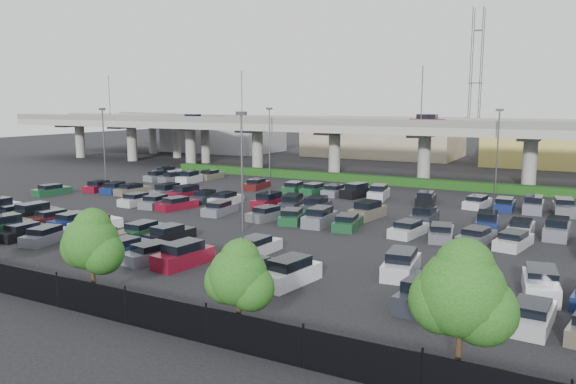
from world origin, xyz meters
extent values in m
plane|color=black|center=(0.00, 0.00, 0.00)|extent=(280.00, 280.00, 0.00)
cube|color=#999991|center=(0.00, 32.00, 7.25)|extent=(150.00, 13.00, 1.10)
cube|color=slate|center=(0.00, 25.75, 8.30)|extent=(150.00, 0.50, 1.00)
cube|color=slate|center=(0.00, 38.25, 8.30)|extent=(150.00, 0.50, 1.00)
cylinder|color=#999991|center=(-65.00, 32.00, 3.35)|extent=(1.80, 1.80, 6.70)
cube|color=slate|center=(-65.00, 32.00, 6.50)|extent=(2.60, 9.75, 0.50)
cylinder|color=#999991|center=(-51.00, 32.00, 3.35)|extent=(1.80, 1.80, 6.70)
cube|color=slate|center=(-51.00, 32.00, 6.50)|extent=(2.60, 9.75, 0.50)
cylinder|color=#999991|center=(-37.00, 32.00, 3.35)|extent=(1.80, 1.80, 6.70)
cube|color=slate|center=(-37.00, 32.00, 6.50)|extent=(2.60, 9.75, 0.50)
cylinder|color=#999991|center=(-23.00, 32.00, 3.35)|extent=(1.80, 1.80, 6.70)
cube|color=slate|center=(-23.00, 32.00, 6.50)|extent=(2.60, 9.75, 0.50)
cylinder|color=#999991|center=(-9.00, 32.00, 3.35)|extent=(1.80, 1.80, 6.70)
cube|color=slate|center=(-9.00, 32.00, 6.50)|extent=(2.60, 9.75, 0.50)
cylinder|color=#999991|center=(5.00, 32.00, 3.35)|extent=(1.80, 1.80, 6.70)
cube|color=slate|center=(5.00, 32.00, 6.50)|extent=(2.60, 9.75, 0.50)
cylinder|color=#999991|center=(19.00, 32.00, 3.35)|extent=(1.80, 1.80, 6.70)
cube|color=slate|center=(19.00, 32.00, 6.50)|extent=(2.60, 9.75, 0.50)
cube|color=#1B4D2A|center=(-34.00, 29.00, 8.21)|extent=(4.40, 1.82, 0.82)
cube|color=black|center=(-34.00, 29.00, 8.84)|extent=(2.30, 1.60, 0.50)
cube|color=maroon|center=(6.00, 29.00, 8.32)|extent=(4.40, 1.82, 1.05)
cube|color=black|center=(6.00, 29.00, 9.14)|extent=(2.60, 1.60, 0.65)
cylinder|color=#46454A|center=(-50.00, 25.90, 11.80)|extent=(0.14, 0.14, 8.00)
cylinder|color=#46454A|center=(-22.00, 25.90, 11.80)|extent=(0.14, 0.14, 8.00)
cylinder|color=#46454A|center=(6.00, 25.90, 11.80)|extent=(0.14, 0.14, 8.00)
cube|color=#999991|center=(-52.00, 43.00, 7.25)|extent=(50.93, 30.13, 1.10)
cube|color=slate|center=(-52.00, 43.00, 8.30)|extent=(47.34, 22.43, 1.00)
cylinder|color=#999991|center=(-69.22, 51.03, 3.35)|extent=(1.60, 1.60, 6.70)
cylinder|color=#999991|center=(-58.34, 45.96, 3.35)|extent=(1.60, 1.60, 6.70)
cylinder|color=#999991|center=(-47.47, 40.89, 3.35)|extent=(1.60, 1.60, 6.70)
cylinder|color=#999991|center=(-36.59, 35.82, 3.35)|extent=(1.60, 1.60, 6.70)
cube|color=#143910|center=(0.00, 25.00, 0.55)|extent=(66.00, 1.60, 1.10)
cube|color=black|center=(0.00, -28.00, 0.90)|extent=(70.00, 0.06, 1.80)
cylinder|color=black|center=(1.00, -28.00, 1.00)|extent=(0.10, 0.10, 2.00)
cylinder|color=black|center=(6.00, -28.00, 1.00)|extent=(0.10, 0.10, 2.00)
cylinder|color=black|center=(11.00, -28.00, 1.00)|extent=(0.10, 0.10, 2.00)
cylinder|color=black|center=(16.00, -28.00, 1.00)|extent=(0.10, 0.10, 2.00)
cylinder|color=black|center=(21.00, -28.00, 1.00)|extent=(0.10, 0.10, 2.00)
cylinder|color=#332316|center=(2.00, -26.39, 0.99)|extent=(0.26, 0.26, 1.97)
sphere|color=#134813|center=(2.00, -26.39, 3.39)|extent=(3.07, 3.07, 3.07)
sphere|color=#134813|center=(2.71, -26.29, 2.85)|extent=(2.41, 2.41, 2.41)
sphere|color=#134813|center=(1.40, -26.47, 3.07)|extent=(2.41, 2.41, 2.41)
sphere|color=#134813|center=(2.04, -26.27, 4.27)|extent=(2.08, 2.08, 2.08)
cylinder|color=#332316|center=(12.00, -26.82, 0.90)|extent=(0.26, 0.26, 1.80)
sphere|color=#134813|center=(12.00, -26.82, 3.09)|extent=(2.79, 2.79, 2.79)
sphere|color=#134813|center=(12.65, -26.72, 2.59)|extent=(2.19, 2.19, 2.19)
sphere|color=#134813|center=(11.45, -26.90, 2.79)|extent=(2.19, 2.19, 2.19)
sphere|color=#134813|center=(12.04, -26.70, 3.89)|extent=(1.89, 1.89, 1.89)
cylinder|color=#332316|center=(22.00, -26.38, 1.10)|extent=(0.26, 0.26, 2.21)
sphere|color=#134813|center=(22.00, -26.38, 3.80)|extent=(3.43, 3.43, 3.43)
sphere|color=#134813|center=(22.80, -26.28, 3.19)|extent=(2.70, 2.70, 2.70)
sphere|color=#134813|center=(21.33, -26.46, 3.43)|extent=(2.70, 2.70, 2.70)
sphere|color=#134813|center=(22.04, -26.26, 4.78)|extent=(2.33, 2.33, 2.33)
cube|color=#1B4D2A|center=(-17.25, -18.50, 0.53)|extent=(2.51, 4.64, 1.05)
cube|color=black|center=(-17.25, -18.50, 1.34)|extent=(2.00, 2.83, 0.65)
cube|color=black|center=(-14.50, -18.50, 0.41)|extent=(1.85, 4.41, 0.82)
cube|color=black|center=(-14.50, -18.70, 1.04)|extent=(1.62, 2.31, 0.50)
cube|color=slate|center=(-11.75, -18.50, 0.41)|extent=(2.62, 4.67, 0.82)
cube|color=black|center=(-11.75, -18.70, 1.04)|extent=(2.01, 2.56, 0.50)
cube|color=#511615|center=(-6.25, -18.50, 0.53)|extent=(2.20, 4.54, 1.05)
cube|color=black|center=(-6.25, -18.50, 1.34)|extent=(1.82, 2.73, 0.65)
cube|color=navy|center=(-3.50, -18.50, 0.41)|extent=(2.18, 4.54, 0.82)
cube|color=black|center=(-3.50, -18.70, 1.04)|extent=(1.79, 2.43, 0.50)
cube|color=slate|center=(-0.75, -18.50, 0.41)|extent=(2.66, 4.67, 0.82)
cube|color=black|center=(-0.75, -18.70, 1.04)|extent=(2.03, 2.57, 0.50)
cube|color=maroon|center=(2.00, -18.50, 0.53)|extent=(2.39, 4.60, 1.05)
cube|color=black|center=(2.00, -18.50, 1.34)|extent=(1.93, 2.79, 0.65)
cube|color=#1B4D2A|center=(7.50, -18.50, 0.41)|extent=(2.66, 4.67, 0.82)
cube|color=black|center=(7.50, -18.70, 1.04)|extent=(2.03, 2.57, 0.50)
cube|color=white|center=(10.25, -18.50, 0.53)|extent=(2.53, 4.64, 1.05)
cube|color=black|center=(10.25, -18.50, 1.34)|extent=(2.01, 2.83, 0.65)
cube|color=#272B33|center=(18.50, -18.50, 0.53)|extent=(2.28, 4.57, 1.05)
cube|color=black|center=(18.50, -18.50, 1.34)|extent=(1.87, 2.76, 0.65)
cube|color=#511615|center=(21.25, -18.50, 0.41)|extent=(2.17, 4.53, 0.82)
cube|color=black|center=(21.25, -18.70, 1.04)|extent=(1.78, 2.42, 0.50)
cube|color=silver|center=(24.00, -18.50, 0.41)|extent=(2.08, 4.50, 0.82)
cube|color=black|center=(24.00, -18.70, 1.04)|extent=(1.74, 2.39, 0.50)
cube|color=#272B33|center=(-22.75, -13.50, 0.41)|extent=(2.08, 4.50, 0.82)
cube|color=black|center=(-22.75, -13.70, 1.04)|extent=(1.74, 2.39, 0.50)
cube|color=black|center=(-20.00, -13.50, 0.53)|extent=(2.15, 4.53, 1.05)
cube|color=black|center=(-20.00, -13.50, 1.34)|extent=(1.80, 2.71, 0.65)
cube|color=#511615|center=(-17.25, -13.50, 0.41)|extent=(2.42, 4.61, 0.82)
cube|color=black|center=(-17.25, -13.70, 1.04)|extent=(1.91, 2.50, 0.50)
cube|color=navy|center=(-14.50, -13.50, 0.41)|extent=(1.82, 4.40, 0.82)
cube|color=black|center=(-14.50, -13.70, 1.04)|extent=(1.60, 2.30, 0.50)
cube|color=white|center=(-11.75, -13.50, 0.41)|extent=(2.54, 4.64, 0.82)
cube|color=black|center=(-11.75, -13.70, 1.04)|extent=(1.97, 2.54, 0.50)
cube|color=#1B4D2A|center=(-6.25, -13.50, 0.41)|extent=(1.83, 4.40, 0.82)
cube|color=black|center=(-6.25, -13.70, 1.04)|extent=(1.61, 2.30, 0.50)
cube|color=black|center=(-3.50, -13.50, 0.41)|extent=(2.31, 4.58, 0.82)
cube|color=black|center=(-3.50, -13.70, 1.04)|extent=(1.85, 2.47, 0.50)
cube|color=silver|center=(4.75, -13.50, 0.41)|extent=(2.14, 4.52, 0.82)
cube|color=black|center=(4.75, -13.70, 1.04)|extent=(1.77, 2.41, 0.50)
cube|color=silver|center=(15.75, -13.50, 0.53)|extent=(2.27, 4.57, 1.05)
cube|color=black|center=(15.75, -13.50, 1.34)|extent=(1.87, 2.75, 0.65)
cube|color=#1B4D2A|center=(18.50, -13.50, 0.41)|extent=(2.48, 4.63, 0.82)
cube|color=black|center=(18.50, -13.70, 1.04)|extent=(1.94, 2.52, 0.50)
cube|color=silver|center=(24.00, -13.50, 0.53)|extent=(2.44, 4.62, 1.05)
cube|color=black|center=(24.00, -13.50, 1.34)|extent=(1.96, 2.81, 0.65)
cube|color=#1B4D2A|center=(-31.00, -2.50, 0.41)|extent=(2.33, 4.58, 0.82)
cube|color=black|center=(-31.00, -2.70, 1.04)|extent=(1.86, 2.47, 0.50)
cube|color=silver|center=(-17.25, -2.50, 0.41)|extent=(1.87, 4.42, 0.82)
cube|color=black|center=(-17.25, -2.70, 1.04)|extent=(1.63, 2.32, 0.50)
cube|color=slate|center=(-14.50, -2.50, 0.41)|extent=(2.35, 4.59, 0.82)
cube|color=black|center=(-14.50, -2.70, 1.04)|extent=(1.87, 2.48, 0.50)
cube|color=maroon|center=(-11.75, -2.50, 0.41)|extent=(2.70, 4.68, 0.82)
cube|color=black|center=(-11.75, -2.70, 1.04)|extent=(2.05, 2.58, 0.50)
cube|color=slate|center=(-6.25, -2.50, 0.41)|extent=(2.12, 4.52, 0.82)
cube|color=black|center=(-6.25, -2.70, 1.04)|extent=(1.76, 2.41, 0.50)
cube|color=#5A5D62|center=(-0.75, -2.50, 0.41)|extent=(2.57, 4.65, 0.82)
cube|color=black|center=(-0.75, -2.70, 1.04)|extent=(1.98, 2.55, 0.50)
cube|color=#1B4D2A|center=(2.00, -2.50, 0.41)|extent=(2.88, 4.72, 0.82)
cube|color=black|center=(2.00, -2.69, 1.04)|extent=(2.13, 2.63, 0.50)
cube|color=slate|center=(4.75, -2.50, 0.53)|extent=(2.01, 4.48, 1.05)
cube|color=black|center=(4.75, -2.50, 1.34)|extent=(1.71, 2.67, 0.65)
cube|color=#1B4D2A|center=(7.50, -2.50, 0.41)|extent=(2.44, 4.62, 0.82)
cube|color=black|center=(7.50, -2.70, 1.04)|extent=(1.92, 2.51, 0.50)
cube|color=silver|center=(13.00, -2.50, 0.41)|extent=(2.46, 4.62, 0.82)
cube|color=black|center=(13.00, -2.70, 1.04)|extent=(1.93, 2.51, 0.50)
cube|color=#5A5D62|center=(15.75, -2.50, 0.41)|extent=(2.57, 4.65, 0.82)
cube|color=black|center=(15.75, -2.70, 1.04)|extent=(1.98, 2.55, 0.50)
cube|color=#5A5D62|center=(18.50, -2.50, 0.41)|extent=(2.57, 4.65, 0.82)
cube|color=black|center=(18.50, -2.70, 1.04)|extent=(1.98, 2.55, 0.50)
cube|color=silver|center=(21.25, -2.50, 0.41)|extent=(2.60, 4.66, 0.82)
cube|color=black|center=(21.25, -2.70, 1.04)|extent=(2.00, 2.56, 0.50)
cube|color=maroon|center=(-28.25, 2.50, 0.41)|extent=(2.36, 4.59, 0.82)
cube|color=black|center=(-28.25, 2.30, 1.04)|extent=(1.88, 2.48, 0.50)
cube|color=navy|center=(-25.50, 2.50, 0.41)|extent=(2.58, 4.66, 0.82)
cube|color=black|center=(-25.50, 2.30, 1.04)|extent=(1.99, 2.55, 0.50)
cube|color=#6A6253|center=(-22.75, 2.50, 0.41)|extent=(2.48, 4.63, 0.82)
cube|color=black|center=(-22.75, 2.30, 1.04)|extent=(1.94, 2.52, 0.50)
cube|color=#5A5D62|center=(-17.25, 2.50, 0.53)|extent=(2.02, 4.48, 1.05)
cube|color=black|center=(-17.25, 2.50, 1.34)|extent=(1.72, 2.67, 0.65)
cube|color=maroon|center=(-14.50, 2.50, 0.53)|extent=(2.50, 4.63, 1.05)
cube|color=black|center=(-14.50, 2.50, 1.34)|extent=(1.99, 2.82, 0.65)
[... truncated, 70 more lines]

